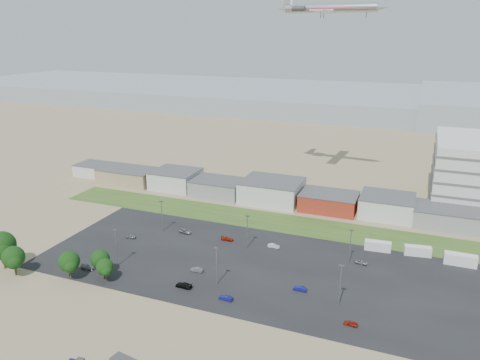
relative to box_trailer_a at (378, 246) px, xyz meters
The scene contains 31 objects.
ground 55.77m from the box_trailer_a, 130.44° to the right, with size 700.00×700.00×0.00m, color #96855F.
parking_lot 38.43m from the box_trailer_a, 144.25° to the right, with size 120.00×50.00×0.01m, color black.
grass_strip 37.44m from the box_trailer_a, 165.19° to the left, with size 160.00×16.00×0.02m, color #324D1D.
hills_backdrop 272.61m from the box_trailer_a, 89.19° to the left, with size 700.00×200.00×9.00m, color gray, non-canonical shape.
building_row 60.41m from the box_trailer_a, 151.75° to the left, with size 170.00×20.00×8.00m, color silver, non-canonical shape.
box_trailer_a is the anchor object (origin of this frame).
box_trailer_b 11.14m from the box_trailer_a, ahead, with size 7.44×2.32×2.79m, color silver, non-canonical shape.
box_trailer_c 22.29m from the box_trailer_a, ahead, with size 8.51×2.66×3.19m, color silver, non-canonical shape.
tree_far_left 105.73m from the box_trailer_a, 152.34° to the right, with size 8.10×8.10×12.15m, color black, non-canonical shape.
tree_left 101.46m from the box_trailer_a, 149.86° to the right, with size 6.31×6.31×9.46m, color black, non-canonical shape.
tree_mid 86.77m from the box_trailer_a, 147.31° to the right, with size 5.88×5.88×8.83m, color black, non-canonical shape.
tree_right 79.04m from the box_trailer_a, 147.69° to the right, with size 5.38×5.38×8.07m, color black, non-canonical shape.
tree_near 77.68m from the box_trailer_a, 145.02° to the right, with size 4.79×4.79×7.18m, color black, non-canonical shape.
lightpole_front_l 75.29m from the box_trailer_a, 151.32° to the right, with size 1.25×0.52×10.60m, color slate, non-canonical shape.
lightpole_front_m 50.71m from the box_trailer_a, 135.62° to the right, with size 1.21×0.50×10.29m, color slate, non-canonical shape.
lightpole_front_r 34.08m from the box_trailer_a, 99.08° to the right, with size 1.24×0.52×10.57m, color slate, non-canonical shape.
lightpole_back_l 67.41m from the box_trailer_a, behind, with size 1.23×0.51×10.49m, color slate, non-canonical shape.
lightpole_back_m 38.82m from the box_trailer_a, 160.94° to the right, with size 1.22×0.51×10.36m, color slate, non-canonical shape.
lightpole_back_r 13.12m from the box_trailer_a, 121.36° to the right, with size 1.17×0.49×9.94m, color slate, non-canonical shape.
airliner 90.29m from the box_trailer_a, 118.87° to the left, with size 42.06×28.68×12.43m, color silver, non-canonical shape.
parked_car_1 34.23m from the box_trailer_a, 117.01° to the right, with size 1.22×3.49×1.15m, color navy.
parked_car_2 40.49m from the box_trailer_a, 92.05° to the right, with size 1.28×3.18×1.08m, color maroon.
parked_car_3 58.88m from the box_trailer_a, 137.39° to the right, with size 1.80×4.44×1.29m, color black.
parked_car_4 54.00m from the box_trailer_a, 144.56° to the right, with size 1.24×3.57×1.18m, color #595B5E.
parked_car_5 75.52m from the box_trailer_a, 164.77° to the right, with size 1.31×3.25×1.11m, color #A5A5AA.
parked_car_6 45.21m from the box_trailer_a, 166.99° to the right, with size 1.58×3.90×1.13m, color maroon.
parked_car_8 11.14m from the box_trailer_a, 106.92° to the right, with size 1.42×3.53×1.20m, color #A5A5AA.
parked_car_9 59.68m from the box_trailer_a, behind, with size 1.91×4.15×1.15m, color #A5A5AA.
parked_car_10 83.02m from the box_trailer_a, 150.38° to the right, with size 1.67×4.12×1.19m, color #595B5E.
parked_car_11 30.72m from the box_trailer_a, 161.52° to the right, with size 1.24×3.55×1.17m, color silver.
parked_car_13 51.67m from the box_trailer_a, 127.04° to the right, with size 1.22×3.50×1.15m, color navy.
Camera 1 is at (44.67, -89.28, 62.03)m, focal length 35.00 mm.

